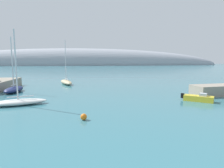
{
  "coord_description": "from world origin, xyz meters",
  "views": [
    {
      "loc": [
        -3.18,
        -3.25,
        5.71
      ],
      "look_at": [
        0.56,
        26.61,
        2.0
      ],
      "focal_mm": 30.63,
      "sensor_mm": 36.0,
      "label": 1
    }
  ],
  "objects": [
    {
      "name": "motorboat_yellow_foreground",
      "position": [
        12.19,
        21.46,
        0.44
      ],
      "size": [
        3.92,
        3.52,
        1.19
      ],
      "rotation": [
        0.0,
        0.0,
        5.61
      ],
      "color": "yellow",
      "rests_on": "water"
    },
    {
      "name": "mooring_buoy_orange",
      "position": [
        -3.67,
        14.82,
        0.31
      ],
      "size": [
        0.62,
        0.62,
        0.62
      ],
      "primitive_type": "sphere",
      "color": "orange",
      "rests_on": "water"
    },
    {
      "name": "sailboat_white_mid_mooring",
      "position": [
        -12.19,
        22.12,
        0.49
      ],
      "size": [
        7.33,
        4.0,
        9.58
      ],
      "rotation": [
        0.0,
        0.0,
        3.42
      ],
      "color": "white",
      "rests_on": "water"
    },
    {
      "name": "distant_ridge",
      "position": [
        -14.72,
        233.7,
        0.0
      ],
      "size": [
        357.9,
        50.51,
        40.48
      ],
      "primitive_type": "ellipsoid",
      "color": "#999EA8",
      "rests_on": "ground"
    },
    {
      "name": "sailboat_sand_outer_mooring",
      "position": [
        -8.52,
        43.86,
        0.59
      ],
      "size": [
        4.47,
        8.19,
        10.61
      ],
      "rotation": [
        0.0,
        0.0,
        1.91
      ],
      "color": "#C6B284",
      "rests_on": "water"
    },
    {
      "name": "sailboat_navy_near_shore",
      "position": [
        -16.59,
        32.85,
        0.61
      ],
      "size": [
        2.49,
        6.28,
        9.86
      ],
      "rotation": [
        0.0,
        0.0,
        4.69
      ],
      "color": "navy",
      "rests_on": "water"
    }
  ]
}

